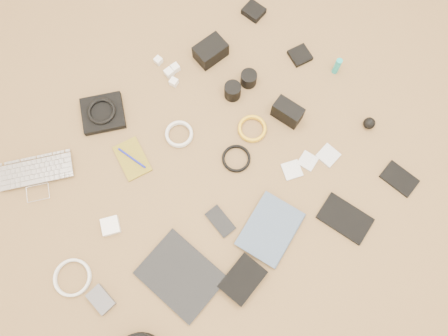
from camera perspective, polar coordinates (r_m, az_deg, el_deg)
laptop at (r=1.86m, az=-23.18°, el=-1.52°), size 0.34×0.30×0.02m
headphone_pouch at (r=1.87m, az=-15.54°, el=6.89°), size 0.22×0.21×0.03m
headphones at (r=1.85m, az=-15.71°, el=7.16°), size 0.13×0.13×0.01m
charger_a at (r=1.90m, az=-7.20°, el=12.26°), size 0.03×0.03×0.03m
charger_b at (r=1.90m, az=-6.38°, el=12.89°), size 0.03×0.03×0.03m
charger_c at (r=1.93m, az=-8.57°, el=13.72°), size 0.04×0.04×0.03m
charger_d at (r=1.87m, az=-6.57°, el=11.10°), size 0.04×0.04×0.03m
dslr_camera at (r=1.91m, az=-1.77°, el=15.01°), size 0.13×0.10×0.07m
lens_pouch at (r=2.05m, az=3.90°, el=19.75°), size 0.09×0.10×0.03m
notebook_olive at (r=1.78m, az=-11.89°, el=1.19°), size 0.12×0.17×0.01m
pen_blue at (r=1.77m, az=-11.95°, el=1.27°), size 0.05×0.13×0.01m
cable_white_a at (r=1.78m, az=-5.86°, el=4.35°), size 0.14×0.14×0.01m
lens_a at (r=1.82m, az=1.13°, el=10.02°), size 0.09×0.09×0.07m
lens_b at (r=1.85m, az=3.24°, el=11.58°), size 0.09×0.09×0.06m
card_reader at (r=1.96m, az=9.89°, el=14.29°), size 0.09×0.09×0.02m
power_brick at (r=1.72m, az=-14.59°, el=-7.33°), size 0.08×0.08×0.03m
cable_white_b at (r=1.75m, az=-19.13°, el=-13.38°), size 0.17×0.17×0.01m
cable_black at (r=1.74m, az=1.61°, el=1.19°), size 0.15×0.15×0.01m
cable_yellow at (r=1.78m, az=3.69°, el=5.07°), size 0.15×0.15×0.01m
flash at (r=1.79m, az=8.30°, el=7.22°), size 0.10×0.13×0.09m
lens_cleaner at (r=1.92m, az=14.55°, el=12.76°), size 0.03×0.03×0.09m
battery_charger at (r=1.71m, az=-15.77°, el=-16.20°), size 0.07×0.10×0.03m
tablet at (r=1.66m, az=-5.68°, el=-13.79°), size 0.28×0.32×0.01m
phone at (r=1.68m, az=-0.48°, el=-6.97°), size 0.07×0.12×0.01m
filter_case_left at (r=1.75m, az=8.86°, el=-0.26°), size 0.09×0.09×0.01m
filter_case_mid at (r=1.77m, az=10.89°, el=0.91°), size 0.08×0.08×0.01m
filter_case_right at (r=1.79m, az=13.45°, el=1.62°), size 0.09×0.09×0.01m
air_blower at (r=1.87m, az=18.44°, el=5.57°), size 0.06×0.06×0.05m
drive_case at (r=1.64m, az=2.45°, el=-14.33°), size 0.18×0.15×0.04m
paperback at (r=1.68m, az=8.72°, el=-9.50°), size 0.29×0.26×0.02m
notebook_black_a at (r=1.74m, az=15.53°, el=-6.37°), size 0.18×0.22×0.01m
notebook_black_b at (r=1.85m, az=21.93°, el=-1.31°), size 0.12×0.15×0.01m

